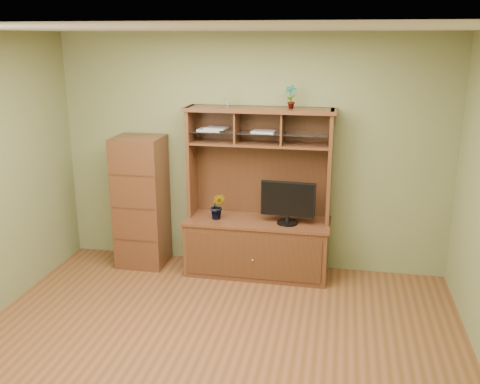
# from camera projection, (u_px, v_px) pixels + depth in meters

# --- Properties ---
(room) EXTENTS (4.54, 4.04, 2.74)m
(room) POSITION_uv_depth(u_px,v_px,m) (209.00, 205.00, 4.25)
(room) COLOR #593419
(room) RESTS_ON ground
(media_hutch) EXTENTS (1.66, 0.61, 1.90)m
(media_hutch) POSITION_uv_depth(u_px,v_px,m) (257.00, 230.00, 6.09)
(media_hutch) COLOR #3F2012
(media_hutch) RESTS_ON room
(monitor) EXTENTS (0.60, 0.23, 0.48)m
(monitor) POSITION_uv_depth(u_px,v_px,m) (288.00, 202.00, 5.84)
(monitor) COLOR black
(monitor) RESTS_ON media_hutch
(orchid_plant) EXTENTS (0.18, 0.15, 0.30)m
(orchid_plant) POSITION_uv_depth(u_px,v_px,m) (218.00, 206.00, 6.02)
(orchid_plant) COLOR #30581E
(orchid_plant) RESTS_ON media_hutch
(top_plant) EXTENTS (0.15, 0.13, 0.25)m
(top_plant) POSITION_uv_depth(u_px,v_px,m) (291.00, 97.00, 5.68)
(top_plant) COLOR #245E21
(top_plant) RESTS_ON media_hutch
(reed_diffuser) EXTENTS (0.05, 0.05, 0.25)m
(reed_diffuser) POSITION_uv_depth(u_px,v_px,m) (227.00, 98.00, 5.82)
(reed_diffuser) COLOR silver
(reed_diffuser) RESTS_ON media_hutch
(magazines) EXTENTS (0.87, 0.22, 0.04)m
(magazines) POSITION_uv_depth(u_px,v_px,m) (229.00, 130.00, 5.91)
(magazines) COLOR #A1A1A5
(magazines) RESTS_ON media_hutch
(side_cabinet) EXTENTS (0.55, 0.50, 1.55)m
(side_cabinet) POSITION_uv_depth(u_px,v_px,m) (141.00, 202.00, 6.28)
(side_cabinet) COLOR #3F2012
(side_cabinet) RESTS_ON room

